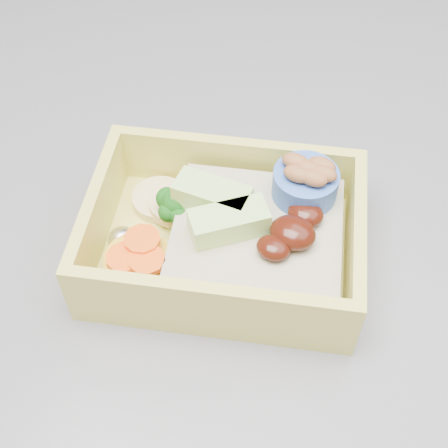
% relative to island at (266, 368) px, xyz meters
% --- Properties ---
extents(ground, '(3.50, 3.50, 0.00)m').
position_rel_island_xyz_m(ground, '(0.00, 0.10, -0.46)').
color(ground, silver).
rests_on(ground, ground).
extents(island, '(1.24, 0.84, 0.92)m').
position_rel_island_xyz_m(island, '(0.00, 0.00, 0.00)').
color(island, brown).
rests_on(island, ground).
extents(bento_box, '(0.22, 0.18, 0.07)m').
position_rel_island_xyz_m(bento_box, '(0.01, -0.14, 0.48)').
color(bento_box, '#D8D159').
rests_on(bento_box, island).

